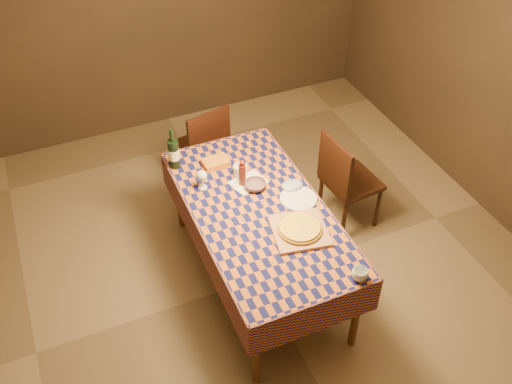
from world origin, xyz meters
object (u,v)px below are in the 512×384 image
(white_plate, at_px, (298,199))
(chair_far, at_px, (203,145))
(chair_right, at_px, (344,178))
(dining_table, at_px, (259,217))
(pizza, at_px, (300,228))
(wine_bottle, at_px, (174,153))
(cutting_board, at_px, (300,231))
(bowl, at_px, (255,186))

(white_plate, height_order, chair_far, chair_far)
(chair_far, xyz_separation_m, chair_right, (0.93, -0.91, 0.00))
(dining_table, distance_m, white_plate, 0.32)
(pizza, xyz_separation_m, wine_bottle, (-0.58, 1.04, 0.09))
(dining_table, height_order, white_plate, white_plate)
(cutting_board, distance_m, chair_far, 1.56)
(chair_far, bearing_deg, pizza, -83.06)
(chair_far, bearing_deg, bowl, -85.00)
(dining_table, height_order, chair_far, chair_far)
(bowl, xyz_separation_m, chair_right, (0.85, 0.07, -0.27))
(bowl, distance_m, wine_bottle, 0.69)
(white_plate, bearing_deg, pizza, -115.25)
(pizza, relative_size, chair_far, 0.42)
(bowl, xyz_separation_m, chair_far, (-0.09, 0.98, -0.27))
(bowl, relative_size, chair_right, 0.18)
(cutting_board, height_order, pizza, pizza)
(pizza, distance_m, bowl, 0.56)
(bowl, relative_size, white_plate, 0.60)
(cutting_board, height_order, white_plate, cutting_board)
(dining_table, xyz_separation_m, white_plate, (0.31, -0.02, 0.08))
(pizza, bearing_deg, bowl, 100.39)
(chair_far, bearing_deg, chair_right, -44.14)
(cutting_board, relative_size, white_plate, 1.36)
(chair_right, bearing_deg, wine_bottle, 162.45)
(chair_right, bearing_deg, bowl, -175.00)
(pizza, xyz_separation_m, chair_right, (0.75, 0.62, -0.29))
(pizza, distance_m, wine_bottle, 1.19)
(dining_table, bearing_deg, chair_far, 90.73)
(white_plate, relative_size, chair_far, 0.30)
(chair_right, bearing_deg, cutting_board, -140.36)
(bowl, xyz_separation_m, wine_bottle, (-0.48, 0.49, 0.10))
(bowl, bearing_deg, wine_bottle, 134.00)
(wine_bottle, bearing_deg, chair_far, 51.30)
(bowl, height_order, chair_right, chair_right)
(dining_table, xyz_separation_m, wine_bottle, (-0.41, 0.72, 0.21))
(cutting_board, xyz_separation_m, chair_far, (-0.19, 1.53, -0.26))
(chair_far, bearing_deg, wine_bottle, -128.70)
(white_plate, bearing_deg, dining_table, 176.86)
(white_plate, bearing_deg, wine_bottle, 134.26)
(bowl, distance_m, chair_far, 1.02)
(cutting_board, relative_size, wine_bottle, 1.07)
(wine_bottle, relative_size, white_plate, 1.27)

